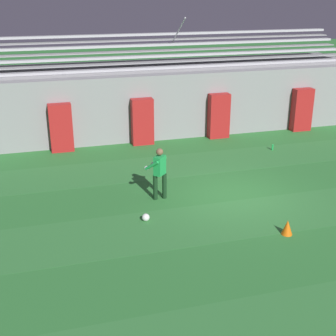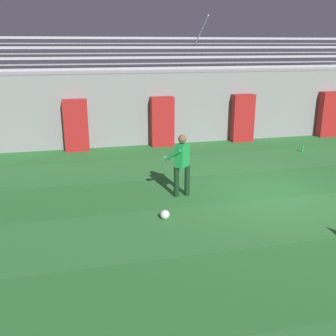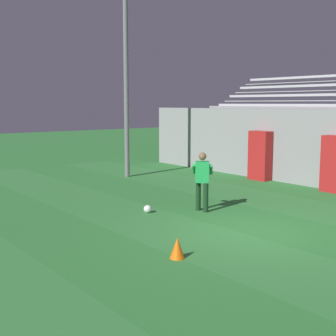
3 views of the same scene
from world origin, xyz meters
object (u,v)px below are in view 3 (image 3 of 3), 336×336
object	(u,v)px
padding_pillar_far_left	(260,156)
traffic_cone	(177,248)
padding_pillar_gate_left	(335,164)
floodlight_pole	(126,35)
soccer_ball	(148,209)
goalkeeper	(202,178)

from	to	relation	value
padding_pillar_far_left	traffic_cone	world-z (taller)	padding_pillar_far_left
padding_pillar_gate_left	floodlight_pole	size ratio (longest dim) A/B	0.21
soccer_ball	traffic_cone	bearing A→B (deg)	-26.99
soccer_ball	traffic_cone	size ratio (longest dim) A/B	0.52
goalkeeper	traffic_cone	xyz separation A→B (m)	(2.73, -3.13, -0.74)
floodlight_pole	soccer_ball	world-z (taller)	floodlight_pole
traffic_cone	goalkeeper	bearing A→B (deg)	131.13
padding_pillar_far_left	soccer_ball	world-z (taller)	padding_pillar_far_left
floodlight_pole	goalkeeper	bearing A→B (deg)	-14.97
padding_pillar_gate_left	soccer_ball	bearing A→B (deg)	-102.10
padding_pillar_far_left	traffic_cone	xyz separation A→B (m)	(5.35, -8.59, -0.76)
goalkeeper	soccer_ball	xyz separation A→B (m)	(-0.76, -1.35, -0.84)
padding_pillar_far_left	soccer_ball	size ratio (longest dim) A/B	8.82
padding_pillar_far_left	soccer_ball	xyz separation A→B (m)	(1.86, -6.81, -0.86)
goalkeeper	soccer_ball	world-z (taller)	goalkeeper
padding_pillar_gate_left	goalkeeper	size ratio (longest dim) A/B	1.16
floodlight_pole	soccer_ball	distance (m)	8.62
soccer_ball	traffic_cone	xyz separation A→B (m)	(3.49, -1.78, 0.10)
goalkeeper	soccer_ball	size ratio (longest dim) A/B	7.59
padding_pillar_gate_left	traffic_cone	xyz separation A→B (m)	(2.03, -8.59, -0.76)
padding_pillar_far_left	soccer_ball	distance (m)	7.11
padding_pillar_far_left	floodlight_pole	bearing A→B (deg)	-136.55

